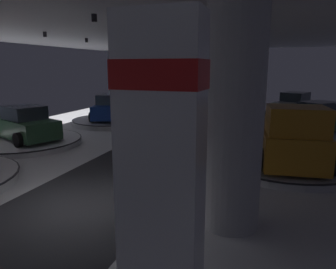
# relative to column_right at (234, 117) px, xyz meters

# --- Properties ---
(ground) EXTENTS (24.00, 44.00, 0.06)m
(ground) POSITION_rel_column_right_xyz_m (-4.22, -0.41, -2.77)
(ground) COLOR silver
(ceiling_with_spotlights) EXTENTS (24.00, 44.00, 0.39)m
(ceiling_with_spotlights) POSITION_rel_column_right_xyz_m (-4.22, -0.41, 2.80)
(ceiling_with_spotlights) COLOR silver
(column_right) EXTENTS (1.38, 1.38, 5.50)m
(column_right) POSITION_rel_column_right_xyz_m (0.00, 0.00, 0.00)
(column_right) COLOR #ADADB2
(column_right) RESTS_ON ground
(brand_sign_pylon) EXTENTS (1.28, 0.68, 4.59)m
(brand_sign_pylon) POSITION_rel_column_right_xyz_m (-0.47, -3.82, -0.38)
(brand_sign_pylon) COLOR slate
(brand_sign_pylon) RESTS_ON ground
(display_platform_mid_left) EXTENTS (5.55, 5.55, 0.30)m
(display_platform_mid_left) POSITION_rel_column_right_xyz_m (-11.09, 5.11, -2.58)
(display_platform_mid_left) COLOR silver
(display_platform_mid_left) RESTS_ON ground
(display_car_mid_left) EXTENTS (4.57, 3.38, 1.71)m
(display_car_mid_left) POSITION_rel_column_right_xyz_m (-11.06, 5.09, -1.69)
(display_car_mid_left) COLOR #2D5638
(display_car_mid_left) RESTS_ON display_platform_mid_left
(display_platform_mid_right) EXTENTS (5.79, 5.79, 0.31)m
(display_platform_mid_right) POSITION_rel_column_right_xyz_m (1.42, 5.61, -2.58)
(display_platform_mid_right) COLOR #B7B7BC
(display_platform_mid_right) RESTS_ON ground
(pickup_truck_mid_right) EXTENTS (3.16, 5.52, 2.30)m
(pickup_truck_mid_right) POSITION_rel_column_right_xyz_m (1.46, 5.29, -1.51)
(pickup_truck_mid_right) COLOR #B77519
(pickup_truck_mid_right) RESTS_ON display_platform_mid_right
(display_platform_far_right) EXTENTS (5.08, 5.08, 0.27)m
(display_platform_far_right) POSITION_rel_column_right_xyz_m (3.39, 12.35, -2.60)
(display_platform_far_right) COLOR #B7B7BC
(display_platform_far_right) RESTS_ON ground
(display_car_far_right) EXTENTS (4.29, 4.19, 1.71)m
(display_car_far_right) POSITION_rel_column_right_xyz_m (3.37, 12.33, -1.71)
(display_car_far_right) COLOR #2D5638
(display_car_far_right) RESTS_ON display_platform_far_right
(display_platform_far_left) EXTENTS (5.30, 5.30, 0.37)m
(display_platform_far_left) POSITION_rel_column_right_xyz_m (-9.84, 11.87, -2.55)
(display_platform_far_left) COLOR #B7B7BC
(display_platform_far_left) RESTS_ON ground
(display_car_far_left) EXTENTS (3.15, 4.54, 1.71)m
(display_car_far_left) POSITION_rel_column_right_xyz_m (-9.83, 11.84, -1.61)
(display_car_far_left) COLOR navy
(display_car_far_left) RESTS_ON display_platform_far_left
(display_platform_deep_right) EXTENTS (5.86, 5.86, 0.37)m
(display_platform_deep_right) POSITION_rel_column_right_xyz_m (2.19, 17.56, -2.55)
(display_platform_deep_right) COLOR #333338
(display_platform_deep_right) RESTS_ON ground
(display_car_deep_right) EXTENTS (3.45, 4.57, 1.71)m
(display_car_deep_right) POSITION_rel_column_right_xyz_m (2.20, 17.59, -1.62)
(display_car_deep_right) COLOR silver
(display_car_deep_right) RESTS_ON display_platform_deep_right
(visitor_walking_near) EXTENTS (0.32, 0.32, 1.59)m
(visitor_walking_near) POSITION_rel_column_right_xyz_m (-4.75, 5.60, -1.84)
(visitor_walking_near) COLOR black
(visitor_walking_near) RESTS_ON ground
(visitor_walking_far) EXTENTS (0.32, 0.32, 1.59)m
(visitor_walking_far) POSITION_rel_column_right_xyz_m (-2.72, 7.81, -1.84)
(visitor_walking_far) COLOR black
(visitor_walking_far) RESTS_ON ground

